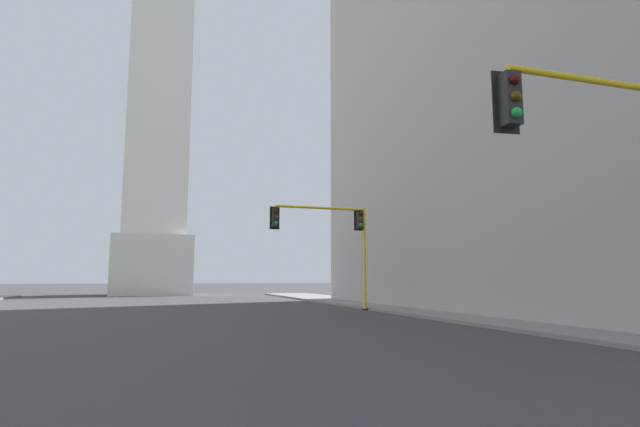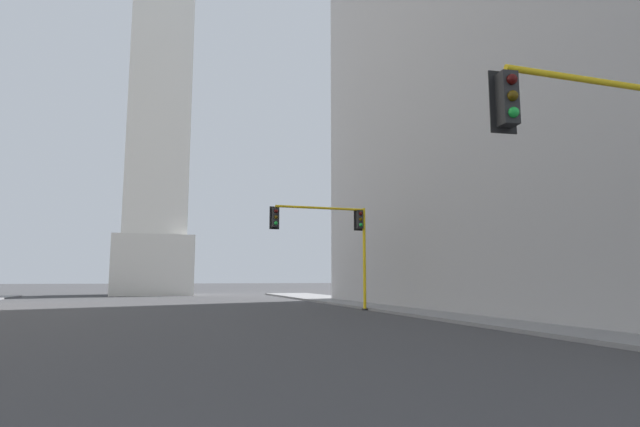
# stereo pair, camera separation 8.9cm
# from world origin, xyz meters

# --- Properties ---
(sidewalk_right) EXTENTS (5.00, 71.12, 0.15)m
(sidewalk_right) POSITION_xyz_m (15.13, 21.34, 0.07)
(sidewalk_right) COLOR slate
(sidewalk_right) RESTS_ON ground_plane
(building_right) EXTENTS (26.71, 36.72, 31.57)m
(building_right) POSITION_xyz_m (28.36, 21.88, 15.79)
(building_right) COLOR #9E9EA0
(building_right) RESTS_ON ground_plane
(obelisk) EXTENTS (8.65, 8.65, 64.07)m
(obelisk) POSITION_xyz_m (0.00, 59.27, 30.44)
(obelisk) COLOR silver
(obelisk) RESTS_ON ground_plane
(traffic_light_near_right) EXTENTS (5.29, 0.52, 6.22)m
(traffic_light_near_right) POSITION_xyz_m (10.57, 6.43, 4.75)
(traffic_light_near_right) COLOR yellow
(traffic_light_near_right) RESTS_ON ground_plane
(traffic_light_mid_right) EXTENTS (5.98, 0.51, 6.10)m
(traffic_light_mid_right) POSITION_xyz_m (10.55, 26.15, 4.69)
(traffic_light_mid_right) COLOR yellow
(traffic_light_mid_right) RESTS_ON ground_plane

